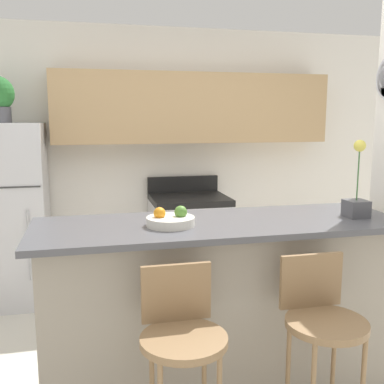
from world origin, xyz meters
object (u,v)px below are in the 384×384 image
at_px(stove_range, 189,241).
at_px(bar_stool_right, 322,324).
at_px(fruit_bowl, 171,220).
at_px(refrigerator, 5,215).
at_px(orchid_vase, 357,198).
at_px(bar_stool_left, 182,340).

relative_size(stove_range, bar_stool_right, 1.09).
bearing_deg(stove_range, bar_stool_right, -86.64).
bearing_deg(fruit_bowl, stove_range, 74.02).
bearing_deg(refrigerator, bar_stool_right, -51.80).
distance_m(orchid_vase, fruit_bowl, 1.13).
distance_m(bar_stool_right, fruit_bowl, 0.95).
height_order(refrigerator, bar_stool_left, refrigerator).
bearing_deg(bar_stool_right, fruit_bowl, 141.33).
height_order(stove_range, bar_stool_left, stove_range).
xyz_separation_m(bar_stool_left, bar_stool_right, (0.70, 0.00, 0.00)).
bearing_deg(refrigerator, stove_range, 0.27).
relative_size(stove_range, bar_stool_left, 1.09).
height_order(bar_stool_right, orchid_vase, orchid_vase).
distance_m(bar_stool_left, fruit_bowl, 0.69).
bearing_deg(bar_stool_left, bar_stool_right, 0.00).
distance_m(refrigerator, fruit_bowl, 2.17).
distance_m(bar_stool_left, bar_stool_right, 0.70).
height_order(stove_range, bar_stool_right, stove_range).
bearing_deg(bar_stool_right, refrigerator, 128.20).
height_order(refrigerator, orchid_vase, refrigerator).
xyz_separation_m(stove_range, orchid_vase, (0.61, -1.84, 0.73)).
bearing_deg(stove_range, refrigerator, -179.73).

